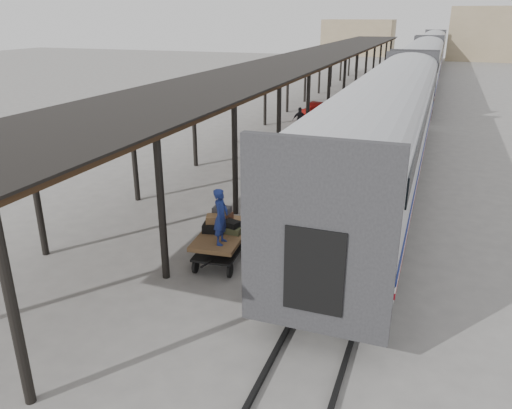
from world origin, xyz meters
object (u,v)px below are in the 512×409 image
at_px(luggage_tug, 314,114).
at_px(pedestrian, 300,120).
at_px(baggage_cart, 223,239).
at_px(porter, 221,217).

relative_size(luggage_tug, pedestrian, 1.11).
height_order(luggage_tug, pedestrian, pedestrian).
xyz_separation_m(baggage_cart, luggage_tug, (-2.32, 20.15, -0.03)).
bearing_deg(baggage_cart, luggage_tug, 91.11).
xyz_separation_m(luggage_tug, porter, (2.57, -20.80, 1.03)).
relative_size(baggage_cart, luggage_tug, 1.48).
bearing_deg(luggage_tug, baggage_cart, -68.72).
bearing_deg(pedestrian, porter, 79.91).
bearing_deg(porter, pedestrian, 5.27).
height_order(luggage_tug, porter, porter).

